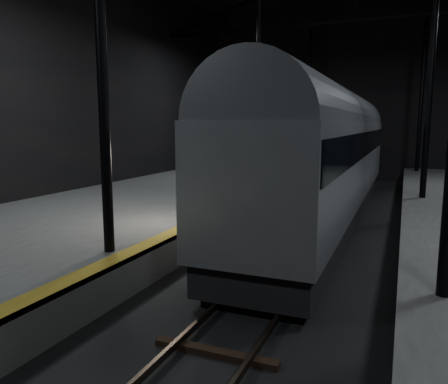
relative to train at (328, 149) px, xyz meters
The scene contains 6 objects.
ground 6.68m from the train, 90.00° to the right, with size 44.00×44.00×0.00m, color black.
platform_left 9.90m from the train, 141.81° to the right, with size 9.00×43.80×1.00m, color #4E4E4B.
tactile_strip 7.06m from the train, 118.85° to the right, with size 0.50×43.80×0.01m, color olive.
track 6.65m from the train, 90.00° to the right, with size 2.40×43.00×0.24m.
train is the anchor object (origin of this frame).
woman 5.65m from the train, 138.72° to the right, with size 0.67×0.44×1.83m, color tan.
Camera 1 is at (2.98, -12.78, 4.17)m, focal length 35.00 mm.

